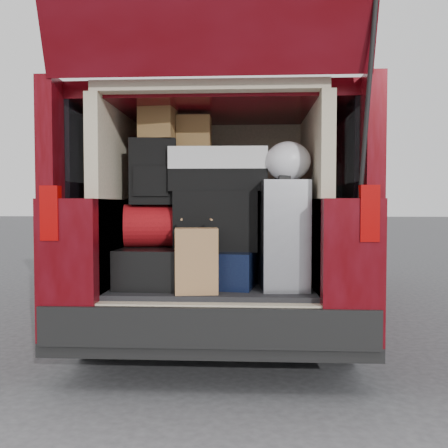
{
  "coord_description": "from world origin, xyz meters",
  "views": [
    {
      "loc": [
        0.22,
        -2.87,
        1.07
      ],
      "look_at": [
        0.06,
        0.2,
        0.94
      ],
      "focal_mm": 38.0,
      "sensor_mm": 36.0,
      "label": 1
    }
  ],
  "objects": [
    {
      "name": "black_hardshell",
      "position": [
        -0.35,
        0.15,
        0.67
      ],
      "size": [
        0.47,
        0.63,
        0.24
      ],
      "primitive_type": "cube",
      "rotation": [
        0.0,
        0.0,
        -0.04
      ],
      "color": "black",
      "rests_on": "load_floor"
    },
    {
      "name": "black_soft_case",
      "position": [
        0.02,
        0.18,
        0.96
      ],
      "size": [
        0.52,
        0.31,
        0.38
      ],
      "primitive_type": "cube",
      "rotation": [
        0.0,
        0.0,
        -0.0
      ],
      "color": "black",
      "rests_on": "navy_hardshell"
    },
    {
      "name": "red_duffel",
      "position": [
        -0.37,
        0.18,
        0.93
      ],
      "size": [
        0.46,
        0.35,
        0.27
      ],
      "primitive_type": "cube",
      "rotation": [
        0.0,
        0.0,
        0.18
      ],
      "color": "#9C0E14",
      "rests_on": "black_hardshell"
    },
    {
      "name": "backpack",
      "position": [
        -0.39,
        0.15,
        1.28
      ],
      "size": [
        0.31,
        0.21,
        0.42
      ],
      "primitive_type": "cube",
      "rotation": [
        0.0,
        0.0,
        0.11
      ],
      "color": "black",
      "rests_on": "red_duffel"
    },
    {
      "name": "load_floor",
      "position": [
        0.0,
        0.28,
        0.28
      ],
      "size": [
        1.24,
        1.05,
        0.55
      ],
      "primitive_type": "cube",
      "color": "black",
      "rests_on": "ground"
    },
    {
      "name": "plastic_bag_right",
      "position": [
        0.46,
        0.06,
        1.33
      ],
      "size": [
        0.31,
        0.29,
        0.24
      ],
      "primitive_type": "ellipsoid",
      "rotation": [
        0.0,
        0.0,
        -0.12
      ],
      "color": "white",
      "rests_on": "silver_roller"
    },
    {
      "name": "grocery_sack_lower",
      "position": [
        -0.36,
        0.16,
        1.58
      ],
      "size": [
        0.23,
        0.2,
        0.2
      ],
      "primitive_type": "cube",
      "rotation": [
        0.0,
        0.0,
        -0.1
      ],
      "color": "brown",
      "rests_on": "backpack"
    },
    {
      "name": "navy_hardshell",
      "position": [
        0.06,
        0.17,
        0.66
      ],
      "size": [
        0.49,
        0.57,
        0.22
      ],
      "primitive_type": "cube",
      "rotation": [
        0.0,
        0.0,
        -0.16
      ],
      "color": "black",
      "rests_on": "load_floor"
    },
    {
      "name": "twotone_duffel",
      "position": [
        0.03,
        0.2,
        1.29
      ],
      "size": [
        0.62,
        0.33,
        0.28
      ],
      "primitive_type": "cube",
      "rotation": [
        0.0,
        0.0,
        0.02
      ],
      "color": "silver",
      "rests_on": "black_soft_case"
    },
    {
      "name": "minivan",
      "position": [
        0.0,
        1.86,
        0.91
      ],
      "size": [
        1.9,
        5.35,
        2.77
      ],
      "color": "black",
      "rests_on": "ground"
    },
    {
      "name": "ground",
      "position": [
        0.0,
        0.0,
        0.0
      ],
      "size": [
        80.0,
        80.0,
        0.0
      ],
      "primitive_type": "plane",
      "color": "#363639",
      "rests_on": "ground"
    },
    {
      "name": "silver_roller",
      "position": [
        0.43,
        0.08,
        0.88
      ],
      "size": [
        0.3,
        0.46,
        0.66
      ],
      "primitive_type": "cube",
      "rotation": [
        0.0,
        0.0,
        0.07
      ],
      "color": "silver",
      "rests_on": "load_floor"
    },
    {
      "name": "kraft_bag",
      "position": [
        -0.08,
        -0.14,
        0.74
      ],
      "size": [
        0.26,
        0.19,
        0.38
      ],
      "primitive_type": "cube",
      "rotation": [
        0.0,
        0.0,
        0.13
      ],
      "color": "#AC794D",
      "rests_on": "load_floor"
    },
    {
      "name": "grocery_sack_upper",
      "position": [
        -0.14,
        0.26,
        1.54
      ],
      "size": [
        0.22,
        0.18,
        0.22
      ],
      "primitive_type": "cube",
      "rotation": [
        0.0,
        0.0,
        0.01
      ],
      "color": "brown",
      "rests_on": "twotone_duffel"
    }
  ]
}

